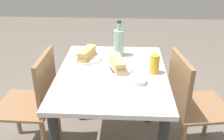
% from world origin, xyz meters
% --- Properties ---
extents(dining_table, '(0.96, 0.75, 0.73)m').
position_xyz_m(dining_table, '(0.00, 0.00, 0.60)').
color(dining_table, beige).
rests_on(dining_table, ground).
extents(chair_far, '(0.41, 0.41, 0.84)m').
position_xyz_m(chair_far, '(-0.00, 0.57, 0.48)').
color(chair_far, '#936B47').
rests_on(chair_far, ground).
extents(chair_near, '(0.46, 0.46, 0.84)m').
position_xyz_m(chair_near, '(0.03, -0.57, 0.48)').
color(chair_near, '#936B47').
rests_on(chair_near, ground).
extents(plate_near, '(0.22, 0.22, 0.01)m').
position_xyz_m(plate_near, '(0.06, -0.03, 0.74)').
color(plate_near, white).
rests_on(plate_near, dining_table).
extents(baguette_sandwich_near, '(0.23, 0.13, 0.07)m').
position_xyz_m(baguette_sandwich_near, '(0.06, -0.03, 0.78)').
color(baguette_sandwich_near, '#DBB77A').
rests_on(baguette_sandwich_near, plate_near).
extents(knife_near, '(0.17, 0.07, 0.01)m').
position_xyz_m(knife_near, '(0.04, 0.01, 0.75)').
color(knife_near, silver).
rests_on(knife_near, plate_near).
extents(plate_far, '(0.22, 0.22, 0.01)m').
position_xyz_m(plate_far, '(0.22, 0.20, 0.74)').
color(plate_far, silver).
rests_on(plate_far, dining_table).
extents(baguette_sandwich_far, '(0.22, 0.13, 0.07)m').
position_xyz_m(baguette_sandwich_far, '(0.22, 0.20, 0.78)').
color(baguette_sandwich_far, tan).
rests_on(baguette_sandwich_far, plate_far).
extents(knife_far, '(0.18, 0.04, 0.01)m').
position_xyz_m(knife_far, '(0.22, 0.25, 0.75)').
color(knife_far, silver).
rests_on(knife_far, plate_far).
extents(water_bottle, '(0.08, 0.08, 0.28)m').
position_xyz_m(water_bottle, '(0.30, -0.04, 0.84)').
color(water_bottle, '#99C6B7').
rests_on(water_bottle, dining_table).
extents(beer_glass, '(0.06, 0.06, 0.13)m').
position_xyz_m(beer_glass, '(0.01, -0.29, 0.79)').
color(beer_glass, gold).
rests_on(beer_glass, dining_table).
extents(olive_bowl, '(0.10, 0.10, 0.03)m').
position_xyz_m(olive_bowl, '(-0.13, -0.18, 0.74)').
color(olive_bowl, silver).
rests_on(olive_bowl, dining_table).
extents(paper_napkin, '(0.15, 0.15, 0.00)m').
position_xyz_m(paper_napkin, '(-0.38, -0.15, 0.73)').
color(paper_napkin, white).
rests_on(paper_napkin, dining_table).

